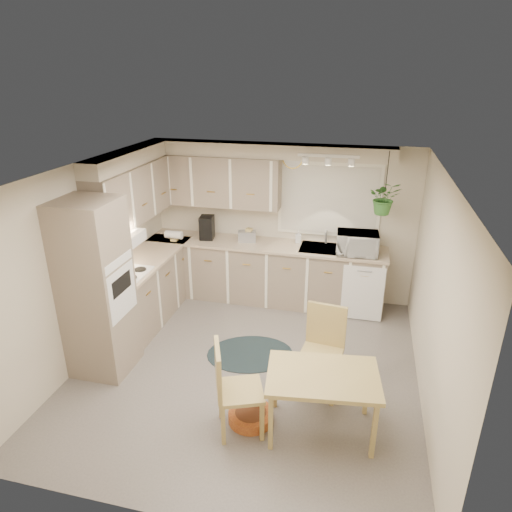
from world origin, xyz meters
name	(u,v)px	position (x,y,z in m)	size (l,w,h in m)	color
floor	(247,367)	(0.00, 0.00, 0.00)	(4.20, 4.20, 0.00)	slate
ceiling	(246,172)	(0.00, 0.00, 2.40)	(4.20, 4.20, 0.00)	silver
wall_back	(281,222)	(0.00, 2.10, 1.20)	(4.00, 0.04, 2.40)	beige
wall_front	(171,401)	(0.00, -2.10, 1.20)	(4.00, 0.04, 2.40)	beige
wall_left	(88,262)	(-2.00, 0.00, 1.20)	(0.04, 4.20, 2.40)	beige
wall_right	(435,298)	(2.00, 0.00, 1.20)	(0.04, 4.20, 2.40)	beige
base_cab_left	(148,289)	(-1.70, 0.88, 0.45)	(0.60, 1.85, 0.90)	gray
base_cab_back	(264,273)	(-0.20, 1.80, 0.45)	(3.60, 0.60, 0.90)	gray
counter_left	(146,259)	(-1.69, 0.88, 0.92)	(0.64, 1.89, 0.04)	#C5B28F
counter_back	(264,245)	(-0.20, 1.79, 0.92)	(3.64, 0.64, 0.04)	#C5B28F
oven_stack	(96,289)	(-1.68, -0.38, 1.05)	(0.65, 0.65, 2.10)	gray
wall_oven_face	(122,292)	(-1.35, -0.38, 1.05)	(0.02, 0.56, 0.58)	white
upper_cab_left	(135,193)	(-1.82, 1.00, 1.83)	(0.35, 2.00, 0.75)	gray
upper_cab_back	(215,181)	(-1.00, 1.93, 1.83)	(2.00, 0.35, 0.75)	gray
soffit_left	(129,157)	(-1.85, 1.00, 2.30)	(0.30, 2.00, 0.20)	beige
soffit_back	(267,150)	(-0.20, 1.95, 2.30)	(3.60, 0.30, 0.20)	beige
cooktop	(126,274)	(-1.68, 0.30, 0.94)	(0.52, 0.58, 0.02)	white
range_hood	(121,240)	(-1.70, 0.30, 1.40)	(0.40, 0.60, 0.14)	white
window_blinds	(329,200)	(0.70, 2.07, 1.60)	(1.40, 0.02, 1.00)	silver
window_frame	(329,200)	(0.70, 2.08, 1.60)	(1.50, 0.02, 1.10)	white
sink	(324,251)	(0.70, 1.80, 0.90)	(0.70, 0.48, 0.10)	#9B9DA3
dishwasher_front	(362,294)	(1.30, 1.49, 0.42)	(0.58, 0.01, 0.83)	white
track_light_bar	(328,156)	(0.70, 1.55, 2.33)	(0.80, 0.04, 0.04)	white
wall_clock	(293,158)	(0.15, 2.07, 2.18)	(0.30, 0.30, 0.03)	#EAC552
dining_table	(321,403)	(0.97, -0.83, 0.34)	(1.07, 0.71, 0.67)	tan
chair_left	(240,388)	(0.19, -0.99, 0.49)	(0.46, 0.46, 0.98)	tan
chair_back	(321,353)	(0.89, -0.22, 0.50)	(0.46, 0.46, 0.99)	tan
braided_rug	(250,354)	(-0.04, 0.28, 0.01)	(1.10, 0.82, 0.01)	black
pet_bed	(251,416)	(0.26, -0.87, 0.05)	(0.47, 0.47, 0.11)	#C06F26
microwave	(357,241)	(1.16, 1.70, 1.13)	(0.58, 0.32, 0.39)	white
soap_bottle	(298,240)	(0.29, 1.95, 0.98)	(0.09, 0.19, 0.09)	white
hanging_plant	(384,201)	(1.47, 1.70, 1.73)	(0.41, 0.46, 0.36)	#356F2C
coffee_maker	(207,228)	(-1.11, 1.80, 1.12)	(0.20, 0.25, 0.36)	black
toaster	(247,236)	(-0.47, 1.82, 1.02)	(0.27, 0.15, 0.16)	#9B9DA3
knife_block	(249,235)	(-0.45, 1.85, 1.04)	(0.09, 0.09, 0.20)	tan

